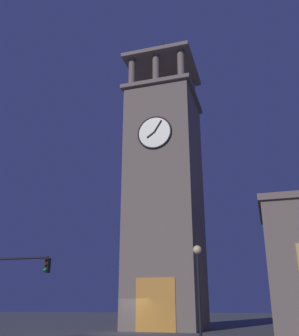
% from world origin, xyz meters
% --- Properties ---
extents(ground_plane, '(200.00, 200.00, 0.00)m').
position_xyz_m(ground_plane, '(0.00, 0.00, 0.00)').
color(ground_plane, '#4C4C51').
extents(clocktower, '(6.82, 7.57, 29.32)m').
position_xyz_m(clocktower, '(-1.78, -4.90, 11.55)').
color(clocktower, '#75665B').
rests_on(clocktower, ground_plane).
extents(traffic_signal_near, '(4.43, 0.41, 5.01)m').
position_xyz_m(traffic_signal_near, '(3.37, 10.58, 3.28)').
color(traffic_signal_near, black).
rests_on(traffic_signal_near, ground_plane).
extents(street_lamp, '(0.44, 0.44, 4.78)m').
position_xyz_m(street_lamp, '(-7.06, 9.14, 3.37)').
color(street_lamp, black).
rests_on(street_lamp, ground_plane).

